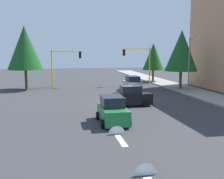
# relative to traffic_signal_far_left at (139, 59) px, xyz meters

# --- Properties ---
(ground_plane) EXTENTS (120.00, 120.00, 0.00)m
(ground_plane) POSITION_rel_traffic_signal_far_left_xyz_m (14.00, -5.71, -4.09)
(ground_plane) COLOR #353538
(sidewalk_kerb) EXTENTS (80.00, 4.00, 0.15)m
(sidewalk_kerb) POSITION_rel_traffic_signal_far_left_xyz_m (9.00, 4.79, -4.01)
(sidewalk_kerb) COLOR gray
(sidewalk_kerb) RESTS_ON ground
(lane_arrow_near) EXTENTS (2.40, 1.10, 1.10)m
(lane_arrow_near) POSITION_rel_traffic_signal_far_left_xyz_m (25.51, -8.71, -4.08)
(lane_arrow_near) COLOR silver
(lane_arrow_near) RESTS_ON ground
(traffic_signal_far_left) EXTENTS (0.36, 4.59, 5.79)m
(traffic_signal_far_left) POSITION_rel_traffic_signal_far_left_xyz_m (0.00, 0.00, 0.00)
(traffic_signal_far_left) COLOR yellow
(traffic_signal_far_left) RESTS_ON ground
(traffic_signal_far_right) EXTENTS (0.36, 4.59, 5.43)m
(traffic_signal_far_right) POSITION_rel_traffic_signal_far_left_xyz_m (0.00, -11.37, -0.23)
(traffic_signal_far_right) COLOR yellow
(traffic_signal_far_right) RESTS_ON ground
(street_lamp_curbside) EXTENTS (2.15, 0.28, 7.00)m
(street_lamp_curbside) POSITION_rel_traffic_signal_far_left_xyz_m (10.39, 3.49, 0.26)
(street_lamp_curbside) COLOR slate
(street_lamp_curbside) RESTS_ON ground
(tree_roadside_mid) EXTENTS (4.44, 4.44, 8.12)m
(tree_roadside_mid) POSITION_rel_traffic_signal_far_left_xyz_m (6.00, 4.29, 1.25)
(tree_roadside_mid) COLOR brown
(tree_roadside_mid) RESTS_ON ground
(tree_roadside_far) EXTENTS (3.66, 3.66, 6.66)m
(tree_roadside_far) POSITION_rel_traffic_signal_far_left_xyz_m (-4.00, 3.79, 0.27)
(tree_roadside_far) COLOR brown
(tree_roadside_far) RESTS_ON ground
(tree_opposite_side) EXTENTS (4.76, 4.76, 8.72)m
(tree_opposite_side) POSITION_rel_traffic_signal_far_left_xyz_m (2.00, -16.71, 1.64)
(tree_opposite_side) COLOR brown
(tree_opposite_side) RESTS_ON ground
(car_green) EXTENTS (4.08, 2.10, 1.98)m
(car_green) POSITION_rel_traffic_signal_far_left_xyz_m (22.05, -8.41, -3.19)
(car_green) COLOR #1E7238
(car_green) RESTS_ON ground
(car_black) EXTENTS (1.98, 3.65, 1.98)m
(car_black) POSITION_rel_traffic_signal_far_left_xyz_m (16.00, -5.30, -3.19)
(car_black) COLOR black
(car_black) RESTS_ON ground
(car_silver) EXTENTS (4.00, 2.06, 1.98)m
(car_silver) POSITION_rel_traffic_signal_far_left_xyz_m (5.75, -2.53, -3.19)
(car_silver) COLOR #B2B5BA
(car_silver) RESTS_ON ground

